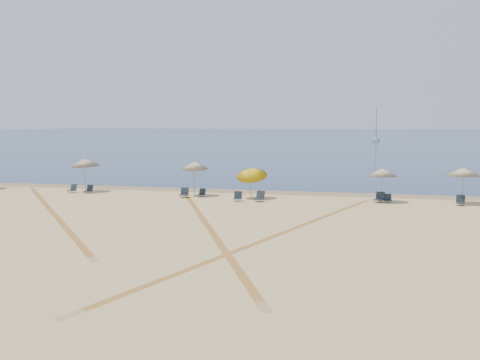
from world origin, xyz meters
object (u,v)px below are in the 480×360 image
object	(u,v)px
umbrella_5	(463,172)
chair_8	(379,198)
chair_7	(260,197)
chair_5	(202,193)
chair_2	(73,189)
chair_3	(89,189)
umbrella_1	(85,162)
umbrella_3	(251,172)
sailboat_0	(376,131)
chair_4	(184,193)
umbrella_2	(195,165)
chair_6	(238,197)
chair_9	(388,199)
umbrella_4	(382,172)
chair_10	(460,201)

from	to	relation	value
umbrella_5	chair_8	distance (m)	5.77
umbrella_5	chair_7	size ratio (longest dim) A/B	2.91
chair_5	chair_2	bearing A→B (deg)	-171.42
chair_3	chair_7	bearing A→B (deg)	-1.38
umbrella_1	umbrella_3	distance (m)	13.69
umbrella_3	chair_8	distance (m)	9.08
chair_3	sailboat_0	bearing A→B (deg)	86.13
chair_2	chair_4	world-z (taller)	chair_4
umbrella_2	umbrella_3	xyz separation A→B (m)	(4.44, -0.48, -0.39)
umbrella_3	chair_8	bearing A→B (deg)	0.10
sailboat_0	chair_4	bearing A→B (deg)	-90.25
umbrella_1	chair_6	distance (m)	13.43
chair_3	chair_5	bearing A→B (deg)	4.91
umbrella_5	chair_8	xyz separation A→B (m)	(-5.41, -0.81, -1.83)
chair_2	chair_9	distance (m)	23.72
umbrella_4	chair_7	size ratio (longest dim) A/B	2.78
chair_8	chair_3	bearing A→B (deg)	-157.66
umbrella_5	chair_10	world-z (taller)	umbrella_5
umbrella_2	sailboat_0	size ratio (longest dim) A/B	0.27
chair_2	chair_9	size ratio (longest dim) A/B	1.16
chair_3	chair_5	distance (m)	9.13
chair_3	chair_8	bearing A→B (deg)	4.75
chair_5	chair_9	xyz separation A→B (m)	(13.27, -0.06, 0.01)
umbrella_3	umbrella_5	bearing A→B (deg)	3.28
umbrella_3	chair_10	size ratio (longest dim) A/B	3.58
umbrella_3	umbrella_4	bearing A→B (deg)	2.65
umbrella_2	chair_10	xyz separation A→B (m)	(18.59, -0.55, -1.98)
umbrella_2	chair_3	xyz separation A→B (m)	(-8.46, -0.44, -2.00)
umbrella_3	chair_5	xyz separation A→B (m)	(-3.76, 0.05, -1.62)
umbrella_4	chair_4	size ratio (longest dim) A/B	3.38
chair_8	chair_4	bearing A→B (deg)	-154.86
chair_3	chair_4	bearing A→B (deg)	-0.06
chair_10	sailboat_0	size ratio (longest dim) A/B	0.07
umbrella_5	chair_5	world-z (taller)	umbrella_5
umbrella_3	sailboat_0	world-z (taller)	sailboat_0
chair_4	chair_7	bearing A→B (deg)	-10.10
umbrella_1	chair_8	world-z (taller)	umbrella_1
umbrella_4	chair_9	xyz separation A→B (m)	(0.41, -0.43, -1.78)
chair_5	umbrella_2	bearing A→B (deg)	155.61
chair_8	sailboat_0	size ratio (longest dim) A/B	0.09
chair_7	sailboat_0	xyz separation A→B (m)	(6.28, 133.24, 2.66)
umbrella_1	umbrella_4	size ratio (longest dim) A/B	1.12
umbrella_2	umbrella_5	distance (m)	18.80
sailboat_0	chair_8	bearing A→B (deg)	-84.28
umbrella_2	umbrella_3	world-z (taller)	umbrella_2
chair_3	chair_6	xyz separation A→B (m)	(12.28, -1.61, 0.02)
umbrella_1	umbrella_2	xyz separation A→B (m)	(9.21, -0.43, -0.03)
chair_2	chair_9	xyz separation A→B (m)	(23.72, 0.12, -0.03)
chair_3	chair_10	xyz separation A→B (m)	(27.04, -0.11, 0.02)
umbrella_3	umbrella_5	xyz separation A→B (m)	(14.36, 0.82, 0.27)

